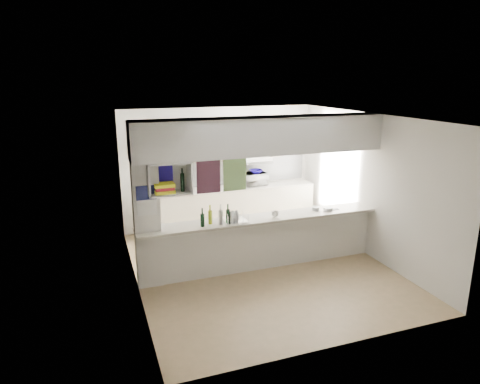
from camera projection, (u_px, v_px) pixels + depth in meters
name	position (u px, v px, depth m)	size (l,w,h in m)	color
floor	(261.00, 267.00, 7.45)	(4.80, 4.80, 0.00)	#967F57
ceiling	(263.00, 117.00, 6.77)	(4.80, 4.80, 0.00)	white
wall_back	(219.00, 168.00, 9.29)	(4.20, 4.20, 0.00)	silver
wall_left	(133.00, 208.00, 6.43)	(4.80, 4.80, 0.00)	silver
wall_right	(368.00, 185.00, 7.79)	(4.80, 4.80, 0.00)	silver
servery_partition	(252.00, 175.00, 6.96)	(4.20, 0.50, 2.60)	silver
cubby_shelf	(168.00, 180.00, 6.44)	(0.65, 0.35, 0.50)	white
kitchen_run	(230.00, 191.00, 9.23)	(3.60, 0.63, 2.24)	beige
microwave	(255.00, 179.00, 9.31)	(0.50, 0.34, 0.28)	white
bowl	(256.00, 171.00, 9.25)	(0.28, 0.28, 0.07)	#150B81
dish_rack	(236.00, 217.00, 6.99)	(0.38, 0.29, 0.20)	silver
cup	(275.00, 214.00, 7.19)	(0.12, 0.12, 0.10)	white
wine_bottles	(215.00, 217.00, 6.85)	(0.52, 0.15, 0.33)	black
plastic_tubs	(321.00, 209.00, 7.57)	(0.49, 0.22, 0.07)	silver
utensil_jar	(215.00, 185.00, 9.08)	(0.11, 0.11, 0.15)	black
knife_block	(238.00, 182.00, 9.28)	(0.09, 0.07, 0.18)	brown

